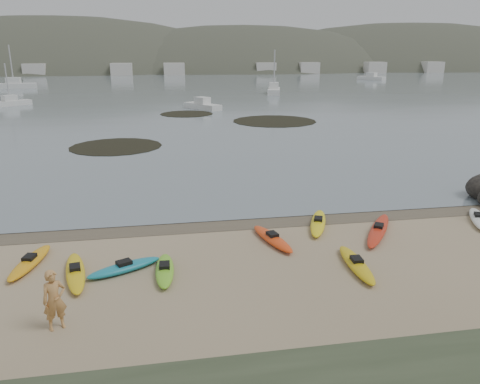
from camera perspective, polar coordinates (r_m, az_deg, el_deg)
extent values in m
plane|color=tan|center=(23.85, 0.00, -3.45)|extent=(600.00, 600.00, 0.00)
plane|color=brown|center=(23.57, 0.13, -3.69)|extent=(60.00, 60.00, 0.00)
plane|color=slate|center=(322.15, -9.51, 15.26)|extent=(1200.00, 1200.00, 0.00)
ellipsoid|color=#F04614|center=(21.19, 3.96, -5.69)|extent=(1.54, 3.50, 0.34)
ellipsoid|color=gold|center=(19.30, 13.99, -8.54)|extent=(0.90, 3.59, 0.34)
ellipsoid|color=yellow|center=(19.17, -19.43, -9.23)|extent=(1.38, 3.76, 0.34)
ellipsoid|color=yellow|center=(23.31, 9.50, -3.74)|extent=(2.08, 3.80, 0.34)
ellipsoid|color=white|center=(26.41, 27.05, -2.93)|extent=(2.17, 3.34, 0.34)
ellipsoid|color=orange|center=(20.71, -24.22, -7.80)|extent=(1.40, 3.45, 0.34)
ellipsoid|color=#78CD29|center=(18.49, -9.16, -9.41)|extent=(0.79, 2.99, 0.34)
ellipsoid|color=red|center=(23.07, 16.52, -4.45)|extent=(3.20, 4.29, 0.34)
ellipsoid|color=teal|center=(19.02, -13.91, -8.93)|extent=(3.00, 1.97, 0.34)
imported|color=tan|center=(15.74, -21.68, -12.14)|extent=(0.84, 0.72, 1.96)
cylinder|color=black|center=(43.33, -14.88, 5.36)|extent=(8.11, 8.11, 0.04)
cylinder|color=black|center=(57.35, 4.21, 8.61)|extent=(10.08, 10.08, 0.04)
cylinder|color=black|center=(64.11, -6.52, 9.42)|extent=(7.06, 7.06, 0.04)
cube|color=silver|center=(81.29, -26.23, 9.69)|extent=(5.82, 5.40, 0.87)
cube|color=silver|center=(69.23, -4.59, 10.39)|extent=(5.17, 6.59, 0.93)
cube|color=silver|center=(94.45, 4.15, 12.21)|extent=(4.27, 8.42, 1.14)
cube|color=silver|center=(118.42, -25.84, 11.60)|extent=(9.28, 3.14, 1.28)
cube|color=silver|center=(142.19, 15.73, 13.22)|extent=(6.27, 8.03, 1.13)
ellipsoid|color=#384235|center=(222.45, -20.72, 9.09)|extent=(220.00, 120.00, 80.00)
ellipsoid|color=#384235|center=(216.84, 0.53, 10.70)|extent=(200.00, 110.00, 68.00)
ellipsoid|color=#384235|center=(255.48, 19.52, 10.30)|extent=(230.00, 130.00, 76.00)
cube|color=beige|center=(171.44, -23.40, 13.51)|extent=(7.00, 5.00, 4.00)
cube|color=beige|center=(167.74, -15.17, 14.24)|extent=(7.00, 5.00, 4.00)
cube|color=beige|center=(167.43, -6.71, 14.69)|extent=(7.00, 5.00, 4.00)
cube|color=beige|center=(170.53, 1.65, 14.83)|extent=(7.00, 5.00, 4.00)
cube|color=beige|center=(176.86, 9.55, 14.69)|extent=(7.00, 5.00, 4.00)
cube|color=beige|center=(186.09, 16.77, 14.32)|extent=(7.00, 5.00, 4.00)
cube|color=beige|center=(197.83, 23.20, 13.82)|extent=(7.00, 5.00, 4.00)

